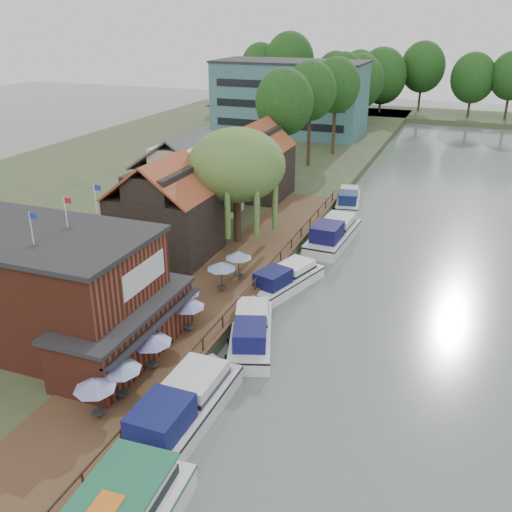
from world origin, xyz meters
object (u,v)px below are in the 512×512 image
(cruiser_2, at_px, (285,276))
(cruiser_0, at_px, (181,404))
(umbrella_3, at_px, (188,316))
(swan, at_px, (173,504))
(umbrella_0, at_px, (96,399))
(cruiser_1, at_px, (251,327))
(willow, at_px, (237,187))
(umbrella_2, at_px, (152,352))
(umbrella_1, at_px, (121,380))
(pub, at_px, (60,290))
(cruiser_3, at_px, (333,231))
(umbrella_6, at_px, (239,265))
(hotel_block, at_px, (290,98))
(umbrella_5, at_px, (222,277))
(umbrella_4, at_px, (185,302))
(cottage_b, at_px, (188,176))
(cottage_c, at_px, (257,160))
(cottage_a, at_px, (165,208))
(cruiser_4, at_px, (348,198))

(cruiser_2, bearing_deg, cruiser_0, -72.70)
(umbrella_3, distance_m, swan, 13.70)
(umbrella_0, height_order, cruiser_1, umbrella_0)
(willow, bearing_deg, umbrella_2, -80.85)
(umbrella_1, bearing_deg, pub, 149.85)
(umbrella_3, bearing_deg, willow, 101.63)
(cruiser_3, bearing_deg, umbrella_6, -106.36)
(pub, distance_m, umbrella_2, 7.32)
(pub, relative_size, hotel_block, 0.79)
(umbrella_1, xyz_separation_m, swan, (5.60, -4.75, -2.07))
(umbrella_5, height_order, umbrella_6, same)
(umbrella_1, distance_m, cruiser_3, 29.35)
(umbrella_3, bearing_deg, cruiser_3, 78.32)
(umbrella_6, bearing_deg, umbrella_4, -98.41)
(umbrella_6, bearing_deg, pub, -118.89)
(umbrella_4, bearing_deg, umbrella_6, 81.59)
(umbrella_4, bearing_deg, hotel_block, 101.85)
(cottage_b, distance_m, cottage_c, 9.85)
(cruiser_3, bearing_deg, cottage_c, 144.52)
(cottage_a, xyz_separation_m, umbrella_6, (7.81, -2.66, -2.96))
(pub, height_order, cruiser_0, pub)
(cottage_b, height_order, willow, willow)
(cruiser_0, distance_m, swan, 5.78)
(umbrella_3, relative_size, cruiser_0, 0.22)
(pub, distance_m, cruiser_4, 38.51)
(umbrella_4, xyz_separation_m, cruiser_3, (5.49, 19.73, -0.97))
(umbrella_5, bearing_deg, umbrella_2, -87.59)
(willow, xyz_separation_m, umbrella_2, (3.37, -20.92, -3.93))
(umbrella_0, xyz_separation_m, cruiser_3, (4.76, 30.84, -0.97))
(cruiser_1, bearing_deg, cruiser_4, 71.95)
(cottage_a, relative_size, cottage_b, 0.90)
(umbrella_1, distance_m, cruiser_1, 10.32)
(cottage_a, height_order, umbrella_6, cottage_a)
(cottage_b, height_order, cruiser_3, cottage_b)
(cottage_b, bearing_deg, umbrella_1, -69.62)
(willow, xyz_separation_m, umbrella_1, (3.24, -23.92, -3.93))
(hotel_block, relative_size, cottage_b, 2.65)
(cottage_c, bearing_deg, willow, -75.96)
(cottage_b, bearing_deg, cottage_c, 66.04)
(cottage_c, relative_size, cruiser_1, 0.90)
(cottage_b, xyz_separation_m, cruiser_4, (14.11, 11.99, -4.18))
(cottage_a, xyz_separation_m, umbrella_0, (7.50, -20.77, -2.96))
(umbrella_0, bearing_deg, willow, 96.64)
(cottage_a, height_order, swan, cottage_a)
(hotel_block, relative_size, willow, 2.44)
(umbrella_6, xyz_separation_m, swan, (5.53, -21.01, -2.07))
(cottage_c, xyz_separation_m, umbrella_4, (5.78, -28.67, -2.96))
(cottage_c, xyz_separation_m, umbrella_1, (6.74, -37.92, -2.96))
(cottage_b, height_order, cruiser_4, cottage_b)
(pub, xyz_separation_m, cruiser_0, (10.08, -3.46, -3.33))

